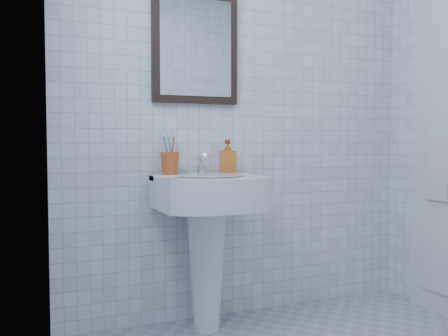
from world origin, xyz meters
name	(u,v)px	position (x,y,z in m)	size (l,w,h in m)	color
wall_back	(243,103)	(0.00, 1.20, 1.25)	(2.20, 0.02, 2.50)	silver
wall_left	(70,62)	(-1.10, 0.00, 1.25)	(0.02, 2.40, 2.50)	silver
washbasin	(208,226)	(-0.31, 0.99, 0.57)	(0.55, 0.41, 0.85)	white
faucet	(201,166)	(-0.31, 1.09, 0.89)	(0.05, 0.10, 0.12)	white
toothbrush_cup	(170,163)	(-0.48, 1.10, 0.91)	(0.10, 0.10, 0.12)	#C64C1F
soap_dispenser	(228,157)	(-0.15, 1.08, 0.94)	(0.09, 0.09, 0.19)	red
wall_mirror	(195,48)	(-0.31, 1.18, 1.55)	(0.50, 0.04, 0.62)	black
towel_ring	(442,137)	(1.06, 0.71, 1.05)	(0.18, 0.18, 0.01)	white
hand_towel	(439,168)	(1.04, 0.71, 0.87)	(0.03, 0.16, 0.38)	silver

